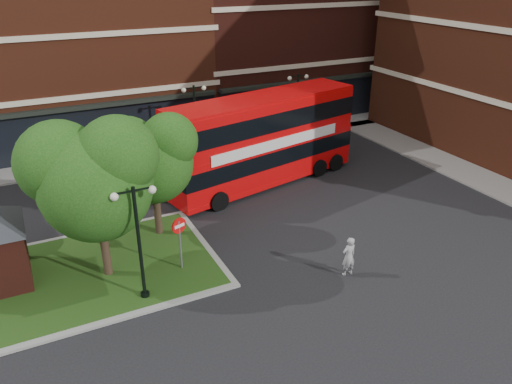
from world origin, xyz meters
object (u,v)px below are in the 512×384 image
bus (263,134)px  woman (349,256)px  car_white (210,144)px  car_silver (167,144)px

bus → woman: (-1.19, -10.51, -2.19)m
woman → car_white: woman is taller
bus → car_white: (-1.07, 6.00, -2.33)m
car_white → woman: bearing=173.6°
bus → woman: 10.80m
woman → car_silver: woman is taller
woman → car_white: size_ratio=0.39×
bus → car_silver: size_ratio=3.22×
bus → car_white: size_ratio=2.67×
bus → woman: bus is taller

